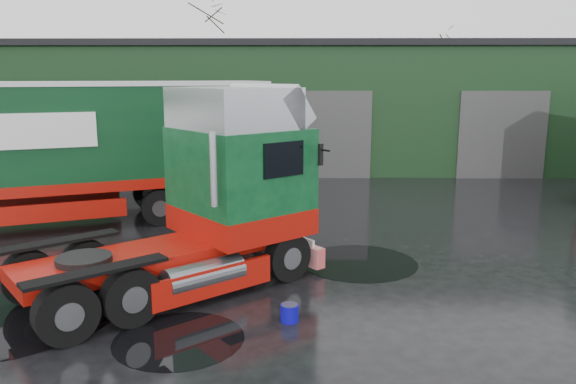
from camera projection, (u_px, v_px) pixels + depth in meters
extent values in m
plane|color=black|center=(271.00, 289.00, 12.51)|extent=(100.00, 100.00, 0.00)
cube|color=black|center=(322.00, 106.00, 31.46)|extent=(32.00, 12.00, 6.00)
cube|color=black|center=(322.00, 48.00, 30.83)|extent=(32.40, 12.40, 0.30)
cylinder|color=#0C079F|center=(290.00, 313.00, 10.83)|extent=(0.47, 0.47, 0.34)
cylinder|color=black|center=(179.00, 339.00, 10.10)|extent=(2.36, 2.36, 0.01)
cylinder|color=black|center=(359.00, 262.00, 14.27)|extent=(2.97, 2.97, 0.01)
cylinder|color=black|center=(8.00, 307.00, 11.49)|extent=(4.91, 4.91, 0.01)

